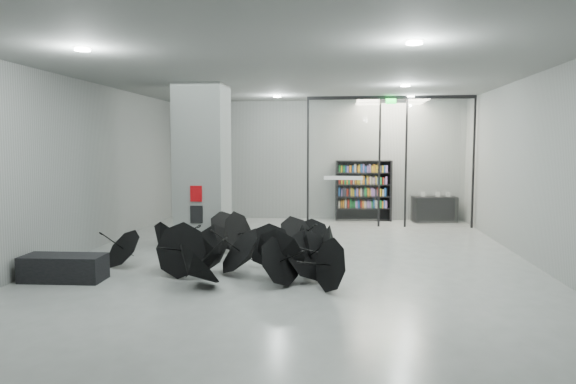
# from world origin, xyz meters

# --- Properties ---
(room) EXTENTS (14.00, 14.02, 4.01)m
(room) POSITION_xyz_m (0.00, 0.00, 2.84)
(room) COLOR gray
(room) RESTS_ON ground
(column) EXTENTS (1.20, 1.20, 4.00)m
(column) POSITION_xyz_m (-2.50, 2.00, 2.00)
(column) COLOR slate
(column) RESTS_ON ground
(fire_cabinet) EXTENTS (0.28, 0.04, 0.38)m
(fire_cabinet) POSITION_xyz_m (-2.50, 1.38, 1.35)
(fire_cabinet) COLOR #A50A07
(fire_cabinet) RESTS_ON column
(info_panel) EXTENTS (0.30, 0.03, 0.42)m
(info_panel) POSITION_xyz_m (-2.50, 1.38, 0.85)
(info_panel) COLOR black
(info_panel) RESTS_ON column
(exit_sign) EXTENTS (0.30, 0.06, 0.15)m
(exit_sign) POSITION_xyz_m (2.40, 5.30, 3.82)
(exit_sign) COLOR #0CE533
(exit_sign) RESTS_ON room
(glass_partition) EXTENTS (5.06, 0.08, 4.00)m
(glass_partition) POSITION_xyz_m (2.39, 5.50, 2.18)
(glass_partition) COLOR silver
(glass_partition) RESTS_ON ground
(bench) EXTENTS (1.51, 0.69, 0.48)m
(bench) POSITION_xyz_m (-4.14, -1.77, 0.24)
(bench) COLOR black
(bench) RESTS_ON ground
(bookshelf) EXTENTS (1.85, 0.55, 2.01)m
(bookshelf) POSITION_xyz_m (1.67, 6.75, 1.00)
(bookshelf) COLOR black
(bookshelf) RESTS_ON ground
(shop_counter) EXTENTS (1.49, 0.84, 0.84)m
(shop_counter) POSITION_xyz_m (3.97, 6.64, 0.42)
(shop_counter) COLOR black
(shop_counter) RESTS_ON ground
(umbrella_cluster) EXTENTS (5.59, 4.88, 1.30)m
(umbrella_cluster) POSITION_xyz_m (-0.87, -0.64, 0.31)
(umbrella_cluster) COLOR black
(umbrella_cluster) RESTS_ON ground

